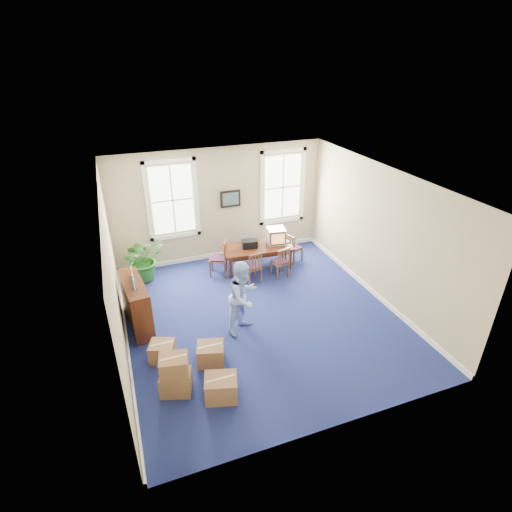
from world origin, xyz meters
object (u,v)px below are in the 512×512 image
object	(u,v)px
man	(243,297)
potted_plant	(143,259)
chair_near_left	(252,266)
crt_tv	(276,236)
credenza	(136,304)
cardboard_boxes	(185,367)
conference_table	(257,257)

from	to	relation	value
man	potted_plant	distance (m)	3.44
chair_near_left	potted_plant	world-z (taller)	potted_plant
crt_tv	credenza	bearing A→B (deg)	-149.72
man	cardboard_boxes	world-z (taller)	man
chair_near_left	cardboard_boxes	bearing A→B (deg)	44.05
crt_tv	potted_plant	distance (m)	3.61
man	credenza	world-z (taller)	man
credenza	crt_tv	bearing A→B (deg)	15.70
credenza	potted_plant	xyz separation A→B (m)	(0.38, 2.02, 0.03)
conference_table	potted_plant	bearing A→B (deg)	175.12
man	potted_plant	size ratio (longest dim) A/B	1.39
conference_table	credenza	size ratio (longest dim) A/B	1.33
crt_tv	potted_plant	xyz separation A→B (m)	(-3.58, 0.41, -0.27)
chair_near_left	credenza	xyz separation A→B (m)	(-3.01, -0.92, 0.12)
crt_tv	chair_near_left	distance (m)	1.25
conference_table	crt_tv	size ratio (longest dim) A/B	3.63
crt_tv	man	distance (m)	3.11
crt_tv	man	world-z (taller)	man
crt_tv	cardboard_boxes	distance (m)	5.01
cardboard_boxes	crt_tv	bearing A→B (deg)	48.24
man	cardboard_boxes	size ratio (longest dim) A/B	1.15
crt_tv	chair_near_left	xyz separation A→B (m)	(-0.95, -0.69, -0.43)
crt_tv	cardboard_boxes	xyz separation A→B (m)	(-3.33, -3.72, -0.46)
chair_near_left	man	distance (m)	2.07
potted_plant	cardboard_boxes	world-z (taller)	potted_plant
man	crt_tv	bearing A→B (deg)	21.43
chair_near_left	credenza	world-z (taller)	credenza
crt_tv	man	xyz separation A→B (m)	(-1.81, -2.53, -0.04)
chair_near_left	man	size ratio (longest dim) A/B	0.53
chair_near_left	potted_plant	bearing A→B (deg)	-30.73
crt_tv	chair_near_left	size ratio (longest dim) A/B	0.60
chair_near_left	credenza	bearing A→B (deg)	9.05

